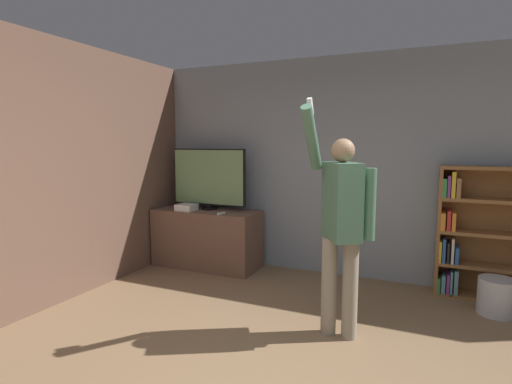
{
  "coord_description": "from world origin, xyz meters",
  "views": [
    {
      "loc": [
        0.88,
        -1.99,
        1.64
      ],
      "look_at": [
        -0.83,
        1.84,
        1.13
      ],
      "focal_mm": 28.0,
      "sensor_mm": 36.0,
      "label": 1
    }
  ],
  "objects": [
    {
      "name": "person",
      "position": [
        0.19,
        1.28,
        1.02
      ],
      "size": [
        0.55,
        0.55,
        2.0
      ],
      "rotation": [
        0.0,
        0.0,
        -1.0
      ],
      "color": "gray",
      "rests_on": "ground_plane"
    },
    {
      "name": "wall_back",
      "position": [
        0.0,
        2.93,
        1.35
      ],
      "size": [
        7.18,
        0.09,
        2.7
      ],
      "color": "gray",
      "rests_on": "ground_plane"
    },
    {
      "name": "wall_side_brick",
      "position": [
        -2.62,
        1.45,
        1.35
      ],
      "size": [
        0.06,
        4.5,
        2.7
      ],
      "color": "brown",
      "rests_on": "ground_plane"
    },
    {
      "name": "tv_ledge",
      "position": [
        -1.86,
        2.53,
        0.38
      ],
      "size": [
        1.41,
        0.58,
        0.77
      ],
      "color": "brown",
      "rests_on": "ground_plane"
    },
    {
      "name": "waste_bin",
      "position": [
        1.49,
        2.33,
        0.18
      ],
      "size": [
        0.34,
        0.34,
        0.35
      ],
      "color": "#B7B7BC",
      "rests_on": "ground_plane"
    },
    {
      "name": "bookshelf",
      "position": [
        1.34,
        2.75,
        0.69
      ],
      "size": [
        0.97,
        0.28,
        1.41
      ],
      "color": "brown",
      "rests_on": "ground_plane"
    },
    {
      "name": "television",
      "position": [
        -1.86,
        2.6,
        1.19
      ],
      "size": [
        1.07,
        0.22,
        0.81
      ],
      "color": "black",
      "rests_on": "tv_ledge"
    },
    {
      "name": "game_console",
      "position": [
        -2.08,
        2.39,
        0.81
      ],
      "size": [
        0.23,
        0.23,
        0.09
      ],
      "color": "white",
      "rests_on": "tv_ledge"
    },
    {
      "name": "remote_loose",
      "position": [
        -1.52,
        2.33,
        0.78
      ],
      "size": [
        0.05,
        0.14,
        0.02
      ],
      "color": "white",
      "rests_on": "tv_ledge"
    }
  ]
}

